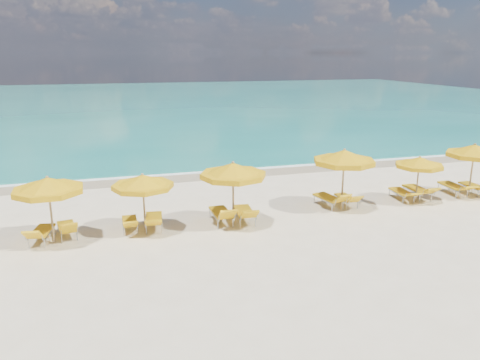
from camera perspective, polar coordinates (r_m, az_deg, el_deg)
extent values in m
plane|color=beige|center=(18.74, 1.26, -4.70)|extent=(120.00, 120.00, 0.00)
cube|color=#147468|center=(65.35, -11.42, 9.32)|extent=(120.00, 80.00, 0.30)
cube|color=tan|center=(25.59, -3.63, 0.74)|extent=(120.00, 2.60, 0.01)
cube|color=white|center=(26.35, -4.00, 1.16)|extent=(120.00, 1.20, 0.03)
cube|color=white|center=(34.43, -16.97, 3.87)|extent=(14.00, 0.36, 0.05)
cube|color=white|center=(43.39, 2.01, 6.75)|extent=(18.00, 0.30, 0.05)
cylinder|color=#A58652|center=(17.28, -22.06, -3.55)|extent=(0.07, 0.07, 2.32)
cone|color=#DEA50B|center=(17.01, -22.39, -0.44)|extent=(3.13, 3.13, 0.46)
cylinder|color=#DEA50B|center=(17.07, -22.31, -1.17)|extent=(3.16, 3.16, 0.19)
sphere|color=#A58652|center=(16.95, -22.47, 0.33)|extent=(0.10, 0.10, 0.10)
cylinder|color=#A58652|center=(17.32, -11.63, -2.95)|extent=(0.07, 0.07, 2.16)
cone|color=#DEA50B|center=(17.07, -11.79, -0.06)|extent=(2.22, 2.22, 0.43)
cylinder|color=#DEA50B|center=(17.12, -11.75, -0.74)|extent=(2.24, 2.24, 0.17)
sphere|color=#A58652|center=(17.01, -11.83, 0.66)|extent=(0.10, 0.10, 0.10)
cylinder|color=#A58652|center=(17.60, -0.84, -1.88)|extent=(0.08, 0.08, 2.42)
cone|color=#DEA50B|center=(17.33, -0.86, 1.34)|extent=(2.68, 2.68, 0.48)
cylinder|color=#DEA50B|center=(17.38, -0.85, 0.58)|extent=(2.70, 2.70, 0.19)
sphere|color=#A58652|center=(17.27, -0.86, 2.14)|extent=(0.11, 0.11, 0.11)
cylinder|color=#A58652|center=(19.99, 12.43, -0.03)|extent=(0.08, 0.08, 2.50)
cone|color=#DEA50B|center=(19.75, 12.60, 2.90)|extent=(2.64, 2.64, 0.50)
cylinder|color=#DEA50B|center=(19.80, 12.56, 2.21)|extent=(2.67, 2.67, 0.20)
sphere|color=#A58652|center=(19.70, 12.64, 3.63)|extent=(0.11, 0.11, 0.11)
cylinder|color=#A58652|center=(21.93, 20.83, 0.00)|extent=(0.06, 0.06, 2.00)
cone|color=#DEA50B|center=(21.74, 21.04, 2.14)|extent=(2.31, 2.31, 0.40)
cylinder|color=#DEA50B|center=(21.78, 20.99, 1.64)|extent=(2.33, 2.33, 0.16)
sphere|color=#A58652|center=(21.70, 21.09, 2.67)|extent=(0.09, 0.09, 0.09)
cylinder|color=#A58652|center=(23.78, 26.39, 0.98)|extent=(0.07, 0.07, 2.38)
cone|color=#DEA50B|center=(23.58, 26.68, 3.33)|extent=(3.15, 3.15, 0.48)
cylinder|color=#DEA50B|center=(23.62, 26.61, 2.78)|extent=(3.18, 3.18, 0.19)
sphere|color=#A58652|center=(23.54, 26.75, 3.91)|extent=(0.11, 0.11, 0.11)
cube|color=gold|center=(17.88, -22.99, -5.72)|extent=(0.80, 1.37, 0.08)
cube|color=gold|center=(17.04, -23.92, -6.13)|extent=(0.66, 0.61, 0.44)
cube|color=gold|center=(18.00, -20.38, -5.34)|extent=(0.77, 1.32, 0.08)
cube|color=gold|center=(17.16, -20.12, -5.55)|extent=(0.63, 0.55, 0.48)
cube|color=gold|center=(17.96, -13.30, -4.88)|extent=(0.53, 1.18, 0.07)
cube|color=gold|center=(17.14, -13.20, -5.27)|extent=(0.53, 0.50, 0.38)
cube|color=gold|center=(17.92, -10.47, -4.59)|extent=(0.74, 1.40, 0.08)
cube|color=gold|center=(16.98, -10.50, -5.13)|extent=(0.66, 0.65, 0.39)
cube|color=gold|center=(18.22, -2.36, -3.94)|extent=(0.65, 1.43, 0.09)
cube|color=gold|center=(17.27, -1.57, -4.22)|extent=(0.64, 0.56, 0.51)
cube|color=gold|center=(18.33, 0.49, -3.80)|extent=(0.76, 1.48, 0.09)
cube|color=gold|center=(17.35, 1.14, -4.19)|extent=(0.69, 0.64, 0.47)
cube|color=gold|center=(20.42, 10.65, -2.10)|extent=(0.87, 1.47, 0.08)
cube|color=gold|center=(19.66, 12.33, -2.23)|extent=(0.71, 0.66, 0.48)
cube|color=gold|center=(20.75, 12.76, -2.08)|extent=(0.56, 1.21, 0.07)
cube|color=gold|center=(20.01, 13.87, -2.28)|extent=(0.54, 0.51, 0.40)
cube|color=gold|center=(22.24, 19.05, -1.33)|extent=(0.65, 1.31, 0.08)
cube|color=gold|center=(21.47, 20.31, -1.69)|extent=(0.61, 0.62, 0.31)
cube|color=gold|center=(22.78, 20.73, -1.01)|extent=(0.68, 1.43, 0.09)
cube|color=gold|center=(21.96, 22.19, -1.24)|extent=(0.65, 0.63, 0.43)
cube|color=gold|center=(23.98, 24.46, -0.62)|extent=(0.70, 1.44, 0.09)
cube|color=gold|center=(23.19, 25.97, -0.92)|extent=(0.66, 0.67, 0.36)
cube|color=gold|center=(24.58, 26.48, -0.59)|extent=(0.58, 1.27, 0.08)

